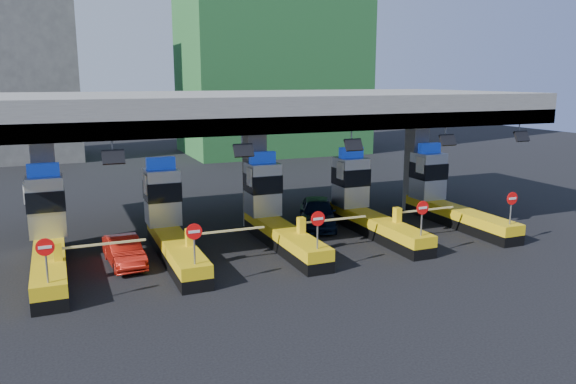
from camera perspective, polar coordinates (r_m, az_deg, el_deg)
name	(u,v)px	position (r m, az deg, el deg)	size (l,w,h in m)	color
ground	(276,242)	(27.05, -1.24, -5.12)	(120.00, 120.00, 0.00)	black
toll_canopy	(255,110)	(28.66, -3.40, 8.27)	(28.00, 12.09, 7.00)	slate
toll_lane_far_left	(48,235)	(25.25, -23.20, -3.99)	(4.43, 8.00, 4.16)	black
toll_lane_left	(169,223)	(25.62, -11.97, -3.08)	(4.43, 8.00, 4.16)	black
toll_lane_center	(274,213)	(26.93, -1.46, -2.12)	(4.43, 8.00, 4.16)	black
toll_lane_right	(364,204)	(29.06, 7.78, -1.21)	(4.43, 8.00, 4.16)	black
toll_lane_far_right	(444,196)	(31.83, 15.58, -0.42)	(4.43, 8.00, 4.16)	black
bg_building_scaffold	(271,16)	(60.42, -1.75, 17.44)	(18.00, 12.00, 28.00)	#1E5926
van	(318,212)	(29.64, 3.02, -2.07)	(1.86, 4.62, 1.57)	black
red_car	(124,251)	(24.66, -16.31, -5.81)	(1.26, 3.62, 1.19)	#B3170D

